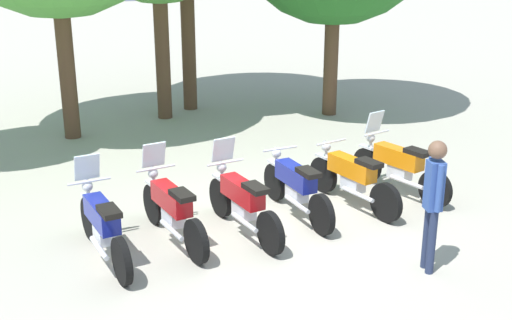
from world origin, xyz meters
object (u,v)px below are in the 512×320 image
motorcycle_3 (296,186)px  person_0 (433,195)px  motorcycle_1 (172,208)px  motorcycle_4 (352,177)px  motorcycle_0 (102,224)px  motorcycle_2 (242,201)px  motorcycle_5 (398,165)px

motorcycle_3 → person_0: (0.72, -2.40, 0.59)m
motorcycle_1 → motorcycle_4: size_ratio=1.00×
motorcycle_4 → person_0: (-0.33, -2.37, 0.59)m
motorcycle_0 → person_0: (3.87, -2.22, 0.57)m
motorcycle_3 → motorcycle_2: bearing=102.9°
motorcycle_1 → motorcycle_4: motorcycle_1 is taller
person_0 → motorcycle_0: bearing=168.1°
motorcycle_1 → person_0: person_0 is taller
motorcycle_0 → motorcycle_5: (5.24, 0.28, 0.00)m
motorcycle_1 → motorcycle_4: 3.15m
motorcycle_5 → person_0: (-1.37, -2.50, 0.57)m
motorcycle_2 → person_0: 2.85m
motorcycle_1 → motorcycle_4: bearing=-95.0°
motorcycle_0 → motorcycle_3: motorcycle_0 is taller
motorcycle_0 → person_0: size_ratio=1.20×
motorcycle_3 → motorcycle_1: bearing=91.1°
motorcycle_2 → motorcycle_4: size_ratio=1.00×
motorcycle_4 → motorcycle_1: bearing=81.8°
motorcycle_0 → motorcycle_2: same height
motorcycle_1 → motorcycle_5: bearing=-93.2°
motorcycle_4 → motorcycle_3: bearing=79.6°
motorcycle_2 → motorcycle_5: size_ratio=1.01×
motorcycle_1 → motorcycle_3: size_ratio=1.00×
motorcycle_4 → person_0: person_0 is taller
motorcycle_0 → motorcycle_4: size_ratio=1.01×
motorcycle_1 → motorcycle_3: bearing=-93.9°
motorcycle_1 → motorcycle_3: motorcycle_1 is taller
motorcycle_5 → motorcycle_4: bearing=85.9°
person_0 → motorcycle_1: bearing=158.1°
motorcycle_3 → motorcycle_4: same height
motorcycle_4 → motorcycle_0: bearing=83.6°
motorcycle_0 → motorcycle_2: (2.10, -0.06, 0.00)m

